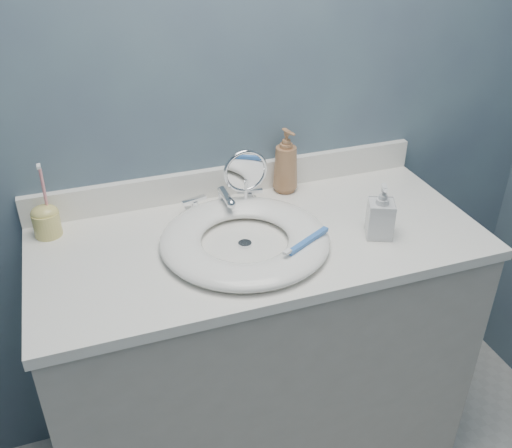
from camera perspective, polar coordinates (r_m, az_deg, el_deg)
name	(u,v)px	position (r m, az deg, el deg)	size (l,w,h in m)	color
back_wall	(227,91)	(1.65, -2.94, 13.13)	(2.20, 0.02, 2.40)	#445166
vanity_cabinet	(259,358)	(1.84, 0.25, -13.24)	(1.20, 0.55, 0.85)	#B2ACA3
countertop	(259,241)	(1.56, 0.29, -1.69)	(1.22, 0.57, 0.03)	white
backsplash	(230,180)	(1.75, -2.58, 4.42)	(1.22, 0.02, 0.09)	white
basin	(245,239)	(1.51, -1.12, -1.53)	(0.45, 0.45, 0.04)	white
drain	(245,244)	(1.51, -1.11, -2.01)	(0.04, 0.04, 0.01)	silver
faucet	(224,202)	(1.66, -3.25, 2.21)	(0.25, 0.13, 0.07)	silver
makeup_mirror	(246,178)	(1.62, -1.05, 4.60)	(0.13, 0.07, 0.19)	silver
soap_bottle_amber	(286,161)	(1.74, 3.00, 6.33)	(0.08, 0.08, 0.20)	#966844
soap_bottle_clear	(381,211)	(1.55, 12.41, 1.28)	(0.07, 0.07, 0.15)	silver
toothbrush_holder	(46,220)	(1.64, -20.26, 0.42)	(0.07, 0.07, 0.21)	#D5C76A
toothbrush_lying	(307,242)	(1.45, 5.08, -1.78)	(0.16, 0.10, 0.02)	#3770C5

